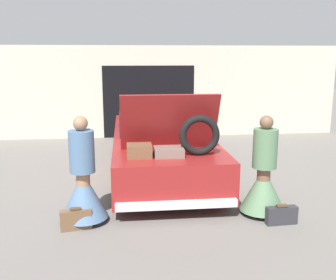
{
  "coord_description": "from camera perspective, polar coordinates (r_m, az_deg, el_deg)",
  "views": [
    {
      "loc": [
        -0.76,
        -8.22,
        2.51
      ],
      "look_at": [
        0.0,
        -1.43,
        1.03
      ],
      "focal_mm": 42.0,
      "sensor_mm": 36.0,
      "label": 1
    }
  ],
  "objects": [
    {
      "name": "ground_plane",
      "position": [
        8.63,
        -1.07,
        -4.69
      ],
      "size": [
        40.0,
        40.0,
        0.0
      ],
      "primitive_type": "plane",
      "color": "slate"
    },
    {
      "name": "suitcase_beside_right_person",
      "position": [
        6.29,
        16.14,
        -10.44
      ],
      "size": [
        0.49,
        0.17,
        0.3
      ],
      "color": "#2D2D33",
      "rests_on": "ground_plane"
    },
    {
      "name": "suitcase_beside_left_person",
      "position": [
        6.02,
        -13.22,
        -11.15
      ],
      "size": [
        0.47,
        0.22,
        0.33
      ],
      "color": "brown",
      "rests_on": "ground_plane"
    },
    {
      "name": "car",
      "position": [
        8.47,
        -1.08,
        -0.67
      ],
      "size": [
        2.01,
        5.3,
        1.89
      ],
      "color": "maroon",
      "rests_on": "ground_plane"
    },
    {
      "name": "person_left",
      "position": [
        6.1,
        -12.18,
        -6.52
      ],
      "size": [
        0.72,
        0.72,
        1.64
      ],
      "rotation": [
        0.0,
        0.0,
        -1.66
      ],
      "color": "#997051",
      "rests_on": "ground_plane"
    },
    {
      "name": "person_right",
      "position": [
        6.43,
        13.67,
        -5.75
      ],
      "size": [
        0.72,
        0.72,
        1.61
      ],
      "rotation": [
        0.0,
        0.0,
        1.78
      ],
      "color": "brown",
      "rests_on": "ground_plane"
    },
    {
      "name": "garage_wall_back",
      "position": [
        12.21,
        -2.83,
        6.95
      ],
      "size": [
        12.0,
        0.14,
        2.8
      ],
      "color": "beige",
      "rests_on": "ground_plane"
    }
  ]
}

